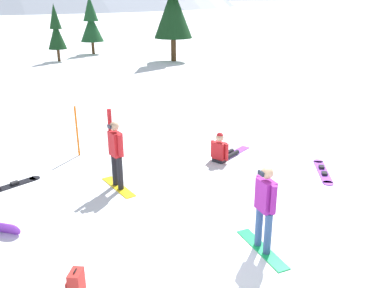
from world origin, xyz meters
TOP-DOWN VIEW (x-y plane):
  - ground_plane at (0.00, 0.00)m, footprint 800.00×800.00m
  - snowboarder_foreground at (0.75, -0.01)m, footprint 0.75×1.55m
  - snowboarder_midground at (-2.35, 3.16)m, footprint 0.99×1.42m
  - snowboarder_background at (0.75, 4.82)m, footprint 1.46×1.51m
  - loose_snowboard_near_right at (-5.34, 3.41)m, footprint 1.62×1.47m
  - loose_snowboard_far_spare at (3.50, 3.61)m, footprint 0.67×1.88m
  - backpack_red at (-2.76, -0.97)m, footprint 0.31×0.35m
  - trail_marker_pole at (-3.77, 5.65)m, footprint 0.06×0.06m
  - pine_tree_young at (0.34, 25.45)m, footprint 2.91×2.91m
  - pine_tree_slender at (-8.54, 26.15)m, footprint 1.39×1.39m
  - pine_tree_short at (-6.42, 30.17)m, footprint 1.95×1.95m

SIDE VIEW (x-z plane):
  - ground_plane at x=0.00m, z-range 0.00..0.00m
  - loose_snowboard_near_right at x=-5.34m, z-range -0.03..0.07m
  - loose_snowboard_far_spare at x=3.50m, z-range -0.03..0.07m
  - backpack_red at x=-2.76m, z-range -0.02..0.45m
  - snowboarder_background at x=0.75m, z-range -0.15..0.80m
  - trail_marker_pole at x=-3.77m, z-range 0.00..1.62m
  - snowboarder_foreground at x=0.75m, z-range 0.06..1.88m
  - snowboarder_midground at x=-2.35m, z-range -0.04..2.06m
  - pine_tree_slender at x=-8.54m, z-range 0.19..4.47m
  - pine_tree_short at x=-6.42m, z-range 0.22..5.08m
  - pine_tree_young at x=0.34m, z-range 0.36..8.29m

